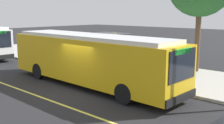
% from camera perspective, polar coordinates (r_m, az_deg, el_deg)
% --- Properties ---
extents(ground_plane, '(120.00, 120.00, 0.00)m').
position_cam_1_polar(ground_plane, '(15.07, -6.26, -5.88)').
color(ground_plane, '#232326').
extents(sidewalk_curb, '(44.00, 6.40, 0.15)m').
position_cam_1_polar(sidewalk_curb, '(19.41, 7.13, -2.01)').
color(sidewalk_curb, '#B7B2A8').
rests_on(sidewalk_curb, ground_plane).
extents(lane_stripe_center, '(36.00, 0.14, 0.01)m').
position_cam_1_polar(lane_stripe_center, '(13.78, -13.19, -7.62)').
color(lane_stripe_center, '#E0D64C').
rests_on(lane_stripe_center, ground_plane).
extents(transit_bus_main, '(11.94, 2.80, 2.95)m').
position_cam_1_polar(transit_bus_main, '(15.70, -4.73, 0.86)').
color(transit_bus_main, gold).
rests_on(transit_bus_main, ground_plane).
extents(bus_shelter, '(2.90, 1.60, 2.48)m').
position_cam_1_polar(bus_shelter, '(21.35, -0.20, 4.19)').
color(bus_shelter, '#333338').
rests_on(bus_shelter, sidewalk_curb).
extents(waiting_bench, '(1.60, 0.48, 0.95)m').
position_cam_1_polar(waiting_bench, '(21.53, -0.18, 0.78)').
color(waiting_bench, brown).
rests_on(waiting_bench, sidewalk_curb).
extents(route_sign_post, '(0.44, 0.08, 2.80)m').
position_cam_1_polar(route_sign_post, '(17.91, 0.43, 3.15)').
color(route_sign_post, '#333338').
rests_on(route_sign_post, sidewalk_curb).
extents(pedestrian_commuter, '(0.24, 0.40, 1.69)m').
position_cam_1_polar(pedestrian_commuter, '(18.04, 4.78, 0.46)').
color(pedestrian_commuter, '#282D47').
rests_on(pedestrian_commuter, sidewalk_curb).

